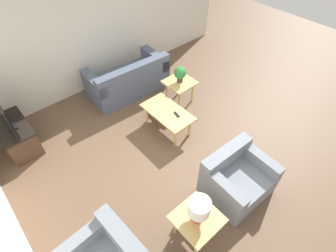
{
  "coord_description": "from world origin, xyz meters",
  "views": [
    {
      "loc": [
        -2.06,
        2.42,
        3.89
      ],
      "look_at": [
        0.37,
        0.29,
        0.55
      ],
      "focal_mm": 28.0,
      "sensor_mm": 36.0,
      "label": 1
    }
  ],
  "objects_px": {
    "sofa": "(129,80)",
    "television": "(3,113)",
    "armchair": "(236,178)",
    "potted_plant": "(180,73)",
    "coffee_table": "(168,113)",
    "side_table_lamp": "(197,220)",
    "side_table_plant": "(180,84)",
    "tv_stand_chest": "(17,135)",
    "table_lamp": "(199,209)"
  },
  "relations": [
    {
      "from": "television",
      "to": "coffee_table",
      "type": "bearing_deg",
      "value": -121.85
    },
    {
      "from": "sofa",
      "to": "potted_plant",
      "type": "height_order",
      "value": "potted_plant"
    },
    {
      "from": "side_table_plant",
      "to": "television",
      "type": "bearing_deg",
      "value": 72.16
    },
    {
      "from": "sofa",
      "to": "table_lamp",
      "type": "height_order",
      "value": "table_lamp"
    },
    {
      "from": "armchair",
      "to": "television",
      "type": "height_order",
      "value": "television"
    },
    {
      "from": "tv_stand_chest",
      "to": "television",
      "type": "xyz_separation_m",
      "value": [
        -0.0,
        0.0,
        0.56
      ]
    },
    {
      "from": "sofa",
      "to": "potted_plant",
      "type": "relative_size",
      "value": 5.17
    },
    {
      "from": "tv_stand_chest",
      "to": "table_lamp",
      "type": "relative_size",
      "value": 2.37
    },
    {
      "from": "coffee_table",
      "to": "side_table_plant",
      "type": "height_order",
      "value": "side_table_plant"
    },
    {
      "from": "coffee_table",
      "to": "side_table_plant",
      "type": "distance_m",
      "value": 0.9
    },
    {
      "from": "side_table_plant",
      "to": "tv_stand_chest",
      "type": "bearing_deg",
      "value": 72.14
    },
    {
      "from": "coffee_table",
      "to": "sofa",
      "type": "bearing_deg",
      "value": -4.64
    },
    {
      "from": "armchair",
      "to": "side_table_lamp",
      "type": "relative_size",
      "value": 1.7
    },
    {
      "from": "tv_stand_chest",
      "to": "television",
      "type": "relative_size",
      "value": 1.01
    },
    {
      "from": "tv_stand_chest",
      "to": "potted_plant",
      "type": "relative_size",
      "value": 2.78
    },
    {
      "from": "armchair",
      "to": "side_table_lamp",
      "type": "height_order",
      "value": "armchair"
    },
    {
      "from": "armchair",
      "to": "table_lamp",
      "type": "xyz_separation_m",
      "value": [
        -0.11,
        1.02,
        0.48
      ]
    },
    {
      "from": "coffee_table",
      "to": "television",
      "type": "bearing_deg",
      "value": 58.15
    },
    {
      "from": "sofa",
      "to": "coffee_table",
      "type": "xyz_separation_m",
      "value": [
        -1.5,
        0.12,
        0.09
      ]
    },
    {
      "from": "armchair",
      "to": "side_table_plant",
      "type": "distance_m",
      "value": 2.43
    },
    {
      "from": "armchair",
      "to": "coffee_table",
      "type": "relative_size",
      "value": 0.96
    },
    {
      "from": "sofa",
      "to": "coffee_table",
      "type": "height_order",
      "value": "sofa"
    },
    {
      "from": "potted_plant",
      "to": "table_lamp",
      "type": "relative_size",
      "value": 0.85
    },
    {
      "from": "tv_stand_chest",
      "to": "table_lamp",
      "type": "height_order",
      "value": "table_lamp"
    },
    {
      "from": "sofa",
      "to": "side_table_lamp",
      "type": "xyz_separation_m",
      "value": [
        -3.39,
        1.26,
        0.14
      ]
    },
    {
      "from": "side_table_lamp",
      "to": "tv_stand_chest",
      "type": "relative_size",
      "value": 0.6
    },
    {
      "from": "side_table_plant",
      "to": "table_lamp",
      "type": "distance_m",
      "value": 3.06
    },
    {
      "from": "side_table_plant",
      "to": "coffee_table",
      "type": "bearing_deg",
      "value": 121.87
    },
    {
      "from": "side_table_plant",
      "to": "potted_plant",
      "type": "distance_m",
      "value": 0.28
    },
    {
      "from": "tv_stand_chest",
      "to": "side_table_plant",
      "type": "bearing_deg",
      "value": -107.86
    },
    {
      "from": "coffee_table",
      "to": "potted_plant",
      "type": "xyz_separation_m",
      "value": [
        0.48,
        -0.77,
        0.33
      ]
    },
    {
      "from": "coffee_table",
      "to": "side_table_lamp",
      "type": "bearing_deg",
      "value": 149.07
    },
    {
      "from": "armchair",
      "to": "potted_plant",
      "type": "bearing_deg",
      "value": 71.31
    },
    {
      "from": "sofa",
      "to": "television",
      "type": "height_order",
      "value": "television"
    },
    {
      "from": "armchair",
      "to": "coffee_table",
      "type": "bearing_deg",
      "value": 88.93
    },
    {
      "from": "coffee_table",
      "to": "table_lamp",
      "type": "xyz_separation_m",
      "value": [
        -1.9,
        1.14,
        0.38
      ]
    },
    {
      "from": "side_table_lamp",
      "to": "tv_stand_chest",
      "type": "bearing_deg",
      "value": 20.59
    },
    {
      "from": "television",
      "to": "side_table_lamp",
      "type": "bearing_deg",
      "value": -159.34
    },
    {
      "from": "sofa",
      "to": "tv_stand_chest",
      "type": "height_order",
      "value": "sofa"
    },
    {
      "from": "sofa",
      "to": "television",
      "type": "distance_m",
      "value": 2.59
    },
    {
      "from": "side_table_lamp",
      "to": "television",
      "type": "xyz_separation_m",
      "value": [
        3.4,
        1.28,
        0.4
      ]
    },
    {
      "from": "armchair",
      "to": "table_lamp",
      "type": "height_order",
      "value": "table_lamp"
    },
    {
      "from": "side_table_plant",
      "to": "potted_plant",
      "type": "xyz_separation_m",
      "value": [
        -0.0,
        0.0,
        0.28
      ]
    },
    {
      "from": "coffee_table",
      "to": "side_table_plant",
      "type": "relative_size",
      "value": 1.77
    },
    {
      "from": "sofa",
      "to": "side_table_lamp",
      "type": "height_order",
      "value": "sofa"
    },
    {
      "from": "side_table_lamp",
      "to": "potted_plant",
      "type": "distance_m",
      "value": 3.05
    },
    {
      "from": "sofa",
      "to": "side_table_lamp",
      "type": "bearing_deg",
      "value": 73.15
    },
    {
      "from": "armchair",
      "to": "potted_plant",
      "type": "height_order",
      "value": "potted_plant"
    },
    {
      "from": "potted_plant",
      "to": "armchair",
      "type": "bearing_deg",
      "value": 158.81
    },
    {
      "from": "coffee_table",
      "to": "potted_plant",
      "type": "bearing_deg",
      "value": -58.13
    }
  ]
}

